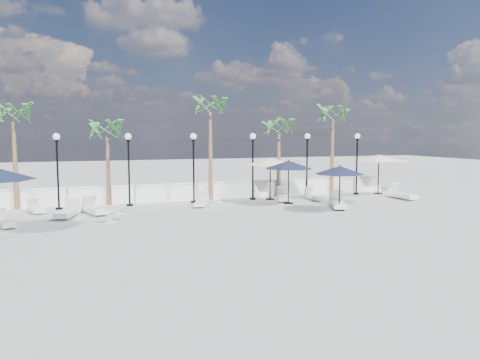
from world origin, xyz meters
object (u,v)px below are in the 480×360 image
object	(u,v)px
lounger_6	(283,197)
parasol_navy_right	(289,165)
lounger_0	(36,209)
parasol_cream_sq_a	(270,158)
parasol_navy_mid	(340,170)
lounger_7	(402,195)
lounger_3	(67,212)
lounger_4	(202,202)
lounger_8	(338,203)
lounger_1	(3,222)
parasol_cream_sq_b	(379,155)
lounger_5	(313,196)
lounger_2	(95,209)

from	to	relation	value
lounger_6	parasol_navy_right	world-z (taller)	parasol_navy_right
lounger_0	parasol_cream_sq_a	world-z (taller)	parasol_cream_sq_a
parasol_navy_mid	parasol_cream_sq_a	world-z (taller)	parasol_cream_sq_a
lounger_7	parasol_cream_sq_a	size ratio (longest dim) A/B	0.40
lounger_0	parasol_navy_mid	bearing A→B (deg)	-33.17
parasol_cream_sq_a	lounger_3	bearing A→B (deg)	-168.29
lounger_4	lounger_0	bearing A→B (deg)	-161.72
lounger_3	parasol_cream_sq_a	size ratio (longest dim) A/B	0.40
lounger_7	parasol_navy_right	world-z (taller)	parasol_navy_right
lounger_0	lounger_6	world-z (taller)	lounger_6
lounger_8	parasol_navy_mid	world-z (taller)	parasol_navy_mid
lounger_7	parasol_cream_sq_a	world-z (taller)	parasol_cream_sq_a
lounger_0	lounger_6	bearing A→B (deg)	-18.25
lounger_1	parasol_navy_mid	world-z (taller)	parasol_navy_mid
lounger_4	lounger_8	size ratio (longest dim) A/B	0.87
lounger_3	parasol_navy_mid	size ratio (longest dim) A/B	0.83
parasol_cream_sq_a	lounger_4	bearing A→B (deg)	-165.56
lounger_3	lounger_8	bearing A→B (deg)	9.33
lounger_1	parasol_cream_sq_b	distance (m)	21.40
lounger_5	lounger_8	xyz separation A→B (m)	(-0.33, -3.19, 0.05)
lounger_5	lounger_8	bearing A→B (deg)	-92.46
lounger_5	lounger_6	size ratio (longest dim) A/B	0.89
parasol_cream_sq_a	parasol_cream_sq_b	distance (m)	7.46
lounger_6	lounger_7	size ratio (longest dim) A/B	0.93
lounger_6	parasol_cream_sq_b	bearing A→B (deg)	27.41
lounger_3	lounger_7	distance (m)	18.38
lounger_1	lounger_7	xyz separation A→B (m)	(20.83, 1.28, 0.04)
lounger_3	lounger_8	xyz separation A→B (m)	(13.03, -1.88, 0.01)
lounger_3	parasol_cream_sq_a	distance (m)	11.48
lounger_3	parasol_navy_mid	bearing A→B (deg)	6.94
lounger_2	lounger_4	bearing A→B (deg)	-10.05
lounger_2	lounger_7	xyz separation A→B (m)	(17.16, -0.68, 0.00)
parasol_navy_mid	parasol_navy_right	world-z (taller)	parasol_navy_right
lounger_1	lounger_3	bearing A→B (deg)	7.38
lounger_3	parasol_navy_right	bearing A→B (deg)	19.86
lounger_4	parasol_navy_right	world-z (taller)	parasol_navy_right
lounger_2	lounger_7	distance (m)	17.17
lounger_2	lounger_8	bearing A→B (deg)	-28.29
lounger_1	lounger_3	distance (m)	2.85
lounger_4	lounger_8	world-z (taller)	lounger_8
parasol_navy_right	lounger_6	bearing A→B (deg)	81.91
lounger_6	parasol_cream_sq_a	xyz separation A→B (m)	(-0.44, 0.82, 2.16)
lounger_1	parasol_navy_mid	size ratio (longest dim) A/B	0.72
lounger_6	parasol_cream_sq_b	size ratio (longest dim) A/B	0.36
lounger_1	parasol_navy_right	xyz separation A→B (m)	(13.79, 1.90, 1.90)
lounger_4	parasol_cream_sq_a	xyz separation A→B (m)	(4.40, 1.13, 2.16)
lounger_1	lounger_3	xyz separation A→B (m)	(2.45, 1.44, 0.03)
lounger_0	lounger_4	world-z (taller)	lounger_4
lounger_3	parasol_cream_sq_a	world-z (taller)	parasol_cream_sq_a
lounger_8	parasol_navy_right	world-z (taller)	parasol_navy_right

